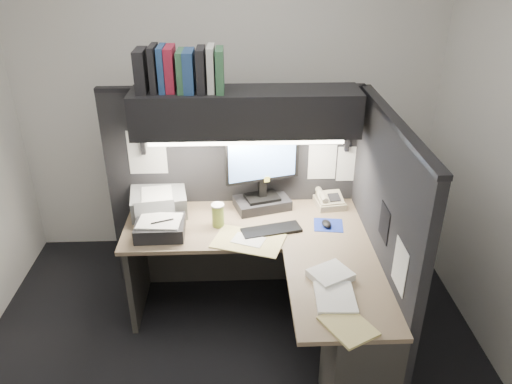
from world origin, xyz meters
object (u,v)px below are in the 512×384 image
overhead_shelf (246,112)px  printer (159,202)px  notebook_stack (160,228)px  desk (296,305)px  coffee_cup (218,216)px  keyboard (271,230)px  telephone (330,201)px  monitor (262,180)px

overhead_shelf → printer: size_ratio=3.89×
notebook_stack → desk: bearing=-25.8°
coffee_cup → printer: coffee_cup is taller
desk → keyboard: size_ratio=4.08×
desk → overhead_shelf: size_ratio=1.10×
telephone → coffee_cup: 0.88m
printer → overhead_shelf: bearing=-9.7°
overhead_shelf → keyboard: size_ratio=3.72×
desk → telephone: 0.92m
overhead_shelf → monitor: 0.55m
monitor → keyboard: (0.05, -0.34, -0.23)m
desk → telephone: (0.33, 0.80, 0.33)m
monitor → coffee_cup: 0.44m
telephone → desk: bearing=-120.5°
telephone → printer: 1.28m
keyboard → coffee_cup: coffee_cup is taller
overhead_shelf → notebook_stack: 0.99m
monitor → coffee_cup: monitor is taller
coffee_cup → notebook_stack: size_ratio=0.49×
telephone → coffee_cup: (-0.84, -0.26, 0.04)m
monitor → notebook_stack: bearing=-170.1°
keyboard → coffee_cup: (-0.37, 0.09, 0.07)m
monitor → notebook_stack: 0.82m
keyboard → monitor: bearing=83.8°
desk → monitor: (-0.18, 0.79, 0.52)m
monitor → keyboard: 0.41m
overhead_shelf → keyboard: overhead_shelf is taller
keyboard → notebook_stack: 0.77m
overhead_shelf → printer: bearing=179.2°
monitor → notebook_stack: monitor is taller
monitor → notebook_stack: (-0.72, -0.35, -0.19)m
keyboard → printer: 0.88m
keyboard → notebook_stack: (-0.77, -0.01, 0.04)m
monitor → telephone: 0.55m
keyboard → telephone: bearing=23.2°
printer → notebook_stack: size_ratio=1.20×
overhead_shelf → telephone: size_ratio=7.30×
desk → keyboard: bearing=107.1°
printer → telephone: bearing=-7.3°
overhead_shelf → monitor: bearing=15.7°
desk → monitor: 0.96m
overhead_shelf → notebook_stack: (-0.60, -0.32, -0.72)m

